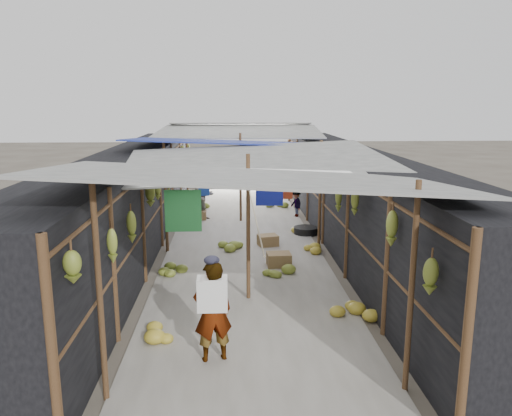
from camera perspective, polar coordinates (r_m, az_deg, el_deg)
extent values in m
plane|color=#6B6356|center=(6.41, 0.23, -20.53)|extent=(80.00, 80.00, 0.00)
cube|color=#9E998E|center=(12.39, -1.49, -4.15)|extent=(3.60, 16.00, 0.02)
cube|color=black|center=(12.35, -14.14, 0.87)|extent=(1.40, 15.00, 2.30)
cube|color=black|center=(12.49, 10.97, 1.14)|extent=(1.40, 15.00, 2.30)
cube|color=olive|center=(10.73, 2.63, -5.95)|extent=(0.52, 0.42, 0.30)
cube|color=olive|center=(12.23, 1.36, -3.74)|extent=(0.54, 0.47, 0.28)
cube|color=olive|center=(15.03, -6.52, -0.85)|extent=(0.43, 0.35, 0.27)
cylinder|color=black|center=(13.40, 5.69, -2.59)|extent=(0.64, 0.64, 0.19)
imported|color=silver|center=(6.82, -4.97, -11.72)|extent=(0.59, 0.46, 1.42)
imported|color=#2035A3|center=(14.91, -6.10, 1.35)|extent=(0.88, 0.83, 1.45)
imported|color=#47413D|center=(15.30, 4.57, 0.50)|extent=(0.48, 0.62, 0.84)
cylinder|color=brown|center=(6.00, -17.44, -9.56)|extent=(0.07, 0.07, 2.60)
cylinder|color=brown|center=(6.18, 17.35, -8.90)|extent=(0.07, 0.07, 2.60)
cylinder|color=brown|center=(8.68, -0.89, -2.36)|extent=(0.07, 0.07, 2.60)
cylinder|color=brown|center=(11.70, -10.30, 1.19)|extent=(0.07, 0.07, 2.60)
cylinder|color=brown|center=(11.79, 7.33, 1.37)|extent=(0.07, 0.07, 2.60)
cylinder|color=brown|center=(14.56, -1.79, 3.47)|extent=(0.07, 0.07, 2.60)
cylinder|color=brown|center=(17.60, -7.90, 4.83)|extent=(0.07, 0.07, 2.60)
cylinder|color=brown|center=(17.66, 3.86, 4.94)|extent=(0.07, 0.07, 2.60)
cube|color=#9B9B96|center=(6.48, -0.26, 3.57)|extent=(5.21, 3.19, 0.52)
cube|color=#9B9B96|center=(9.68, 0.01, 5.45)|extent=(5.23, 3.73, 0.50)
cube|color=navy|center=(12.94, -2.12, 7.53)|extent=(5.40, 3.60, 0.41)
cube|color=#9B9B96|center=(16.23, -1.96, 8.77)|extent=(5.37, 3.66, 0.27)
cube|color=#9B9B96|center=(18.62, -1.80, 9.49)|extent=(5.00, 1.99, 0.24)
cylinder|color=brown|center=(12.10, -11.09, 5.10)|extent=(0.06, 15.00, 0.06)
cylinder|color=brown|center=(12.20, 7.93, 5.27)|extent=(0.06, 15.00, 0.06)
cylinder|color=gray|center=(11.99, -1.54, 5.26)|extent=(0.02, 15.00, 0.02)
cube|color=#287A3A|center=(8.29, -8.33, -0.33)|extent=(0.60, 0.03, 0.70)
cube|color=#A23318|center=(10.50, 2.86, 2.64)|extent=(0.50, 0.03, 0.60)
cube|color=#173796|center=(13.15, -1.38, 4.54)|extent=(0.70, 0.03, 0.60)
cube|color=navy|center=(15.82, -2.69, 5.78)|extent=(0.65, 0.03, 0.60)
cube|color=#1A25AB|center=(10.06, 1.55, 2.10)|extent=(0.55, 0.03, 0.65)
cube|color=silver|center=(14.40, 0.03, 5.28)|extent=(0.60, 0.03, 0.55)
ellipsoid|color=olive|center=(5.30, -20.25, -6.36)|extent=(0.19, 0.16, 0.35)
ellipsoid|color=olive|center=(6.90, -16.11, -4.21)|extent=(0.14, 0.12, 0.49)
ellipsoid|color=olive|center=(8.16, -14.05, -2.14)|extent=(0.16, 0.13, 0.54)
ellipsoid|color=olive|center=(10.02, -12.00, 1.44)|extent=(0.20, 0.17, 0.49)
ellipsoid|color=olive|center=(11.04, -11.18, 2.03)|extent=(0.15, 0.13, 0.47)
ellipsoid|color=olive|center=(12.92, -9.99, 3.16)|extent=(0.16, 0.13, 0.59)
ellipsoid|color=#A5902A|center=(14.61, -9.20, 4.29)|extent=(0.16, 0.14, 0.57)
ellipsoid|color=#A5902A|center=(16.03, -8.67, 5.29)|extent=(0.20, 0.17, 0.35)
ellipsoid|color=olive|center=(16.96, -8.39, 6.35)|extent=(0.17, 0.14, 0.43)
ellipsoid|color=olive|center=(19.06, -7.80, 6.62)|extent=(0.15, 0.13, 0.45)
ellipsoid|color=olive|center=(5.85, 19.32, -7.42)|extent=(0.17, 0.15, 0.44)
ellipsoid|color=olive|center=(7.02, 15.27, -2.30)|extent=(0.16, 0.14, 0.52)
ellipsoid|color=olive|center=(8.92, 11.24, 0.62)|extent=(0.14, 0.12, 0.48)
ellipsoid|color=olive|center=(10.20, 9.42, 1.09)|extent=(0.14, 0.12, 0.60)
ellipsoid|color=#A5902A|center=(11.36, 8.13, 3.13)|extent=(0.16, 0.14, 0.40)
ellipsoid|color=#A5902A|center=(12.61, 7.01, 3.40)|extent=(0.19, 0.16, 0.54)
ellipsoid|color=olive|center=(14.60, 5.64, 4.67)|extent=(0.15, 0.12, 0.38)
ellipsoid|color=#A5902A|center=(15.54, 5.11, 5.44)|extent=(0.14, 0.12, 0.51)
ellipsoid|color=#A5902A|center=(17.16, 4.34, 5.90)|extent=(0.14, 0.12, 0.60)
ellipsoid|color=olive|center=(18.93, 3.64, 6.21)|extent=(0.17, 0.15, 0.40)
ellipsoid|color=olive|center=(10.19, 2.41, -7.05)|extent=(0.52, 0.44, 0.26)
ellipsoid|color=olive|center=(11.87, -3.01, -4.37)|extent=(0.45, 0.38, 0.23)
ellipsoid|color=#A5902A|center=(14.62, -6.72, -1.29)|extent=(0.48, 0.41, 0.24)
ellipsoid|color=olive|center=(10.46, -9.14, -6.66)|extent=(0.53, 0.45, 0.27)
ellipsoid|color=#A5902A|center=(8.48, 11.14, -11.12)|extent=(0.62, 0.53, 0.31)
ellipsoid|color=#A5902A|center=(13.61, 4.55, -2.13)|extent=(0.58, 0.49, 0.29)
ellipsoid|color=#A5902A|center=(11.83, 5.59, -4.35)|extent=(0.55, 0.47, 0.28)
ellipsoid|color=#A5902A|center=(7.82, -10.63, -13.22)|extent=(0.58, 0.49, 0.29)
ellipsoid|color=olive|center=(16.57, -6.34, 0.31)|extent=(0.50, 0.42, 0.25)
ellipsoid|color=olive|center=(16.77, 2.22, 0.69)|extent=(0.71, 0.60, 0.35)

